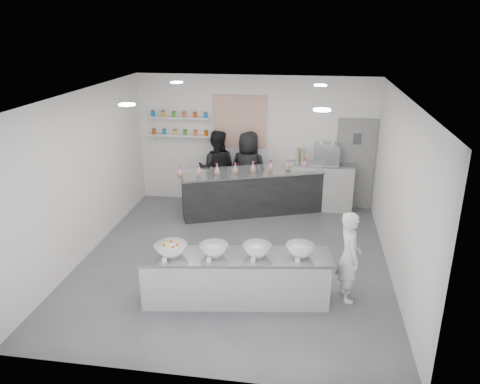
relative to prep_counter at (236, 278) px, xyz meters
name	(u,v)px	position (x,y,z in m)	size (l,w,h in m)	color
floor	(234,261)	(-0.24, 1.27, -0.40)	(6.00, 6.00, 0.00)	#515156
ceiling	(233,95)	(-0.24, 1.27, 2.60)	(6.00, 6.00, 0.00)	white
back_wall	(255,141)	(-0.24, 4.27, 1.10)	(5.50, 5.50, 0.00)	white
left_wall	(83,176)	(-2.99, 1.27, 1.10)	(6.00, 6.00, 0.00)	white
right_wall	(399,192)	(2.51, 1.27, 1.10)	(6.00, 6.00, 0.00)	white
back_door	(355,165)	(2.06, 4.24, 0.65)	(0.88, 0.04, 2.10)	gray
pattern_panel	(240,122)	(-0.59, 4.25, 1.55)	(1.25, 0.03, 1.20)	#C1583D
jar_shelf_lower	(180,135)	(-1.99, 4.17, 1.20)	(1.45, 0.22, 0.04)	silver
jar_shelf_upper	(179,117)	(-1.99, 4.17, 1.62)	(1.45, 0.22, 0.04)	silver
preserve_jars	(180,124)	(-1.99, 4.15, 1.48)	(1.45, 0.10, 0.56)	#CC4203
downlight_0	(127,105)	(-1.64, 0.27, 2.58)	(0.24, 0.24, 0.02)	white
downlight_1	(322,110)	(1.16, 0.27, 2.58)	(0.24, 0.24, 0.02)	white
downlight_2	(177,82)	(-1.64, 2.87, 2.58)	(0.24, 0.24, 0.02)	white
downlight_3	(320,85)	(1.16, 2.87, 2.58)	(0.24, 0.24, 0.02)	white
prep_counter	(236,278)	(0.00, 0.00, 0.00)	(2.91, 0.66, 0.79)	#ACACA8
back_bar	(253,193)	(-0.18, 3.51, 0.09)	(3.16, 0.58, 0.98)	black
sneeze_guard	(256,171)	(-0.08, 3.25, 0.72)	(3.12, 0.01, 0.27)	white
espresso_ledge	(320,186)	(1.31, 4.05, 0.15)	(1.48, 0.47, 1.10)	#ACACA8
espresso_machine	(326,154)	(1.40, 4.05, 0.91)	(0.57, 0.39, 0.43)	#93969E
cup_stacks	(300,156)	(0.82, 4.05, 0.85)	(0.24, 0.24, 0.30)	tan
prep_bowls	(235,250)	(0.00, 0.00, 0.48)	(2.39, 0.54, 0.18)	white
label_cards	(224,270)	(-0.08, -0.53, 0.43)	(2.01, 0.04, 0.07)	white
cookie_bags	(253,167)	(-0.18, 3.51, 0.71)	(3.33, 0.13, 0.25)	pink
woman_prep	(349,257)	(1.71, 0.33, 0.34)	(0.54, 0.35, 1.47)	white
staff_left	(217,169)	(-1.06, 3.87, 0.51)	(0.88, 0.69, 1.82)	black
staff_right	(248,171)	(-0.33, 3.87, 0.51)	(0.89, 0.58, 1.81)	black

